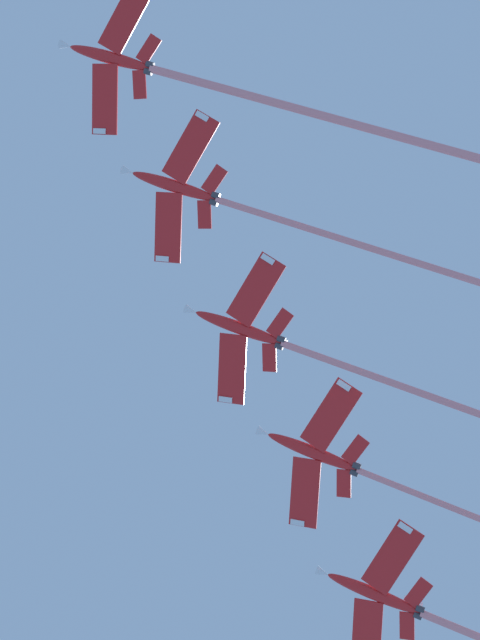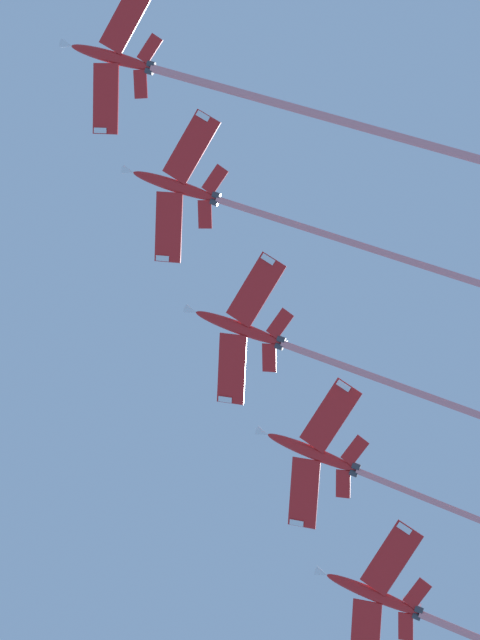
{
  "view_description": "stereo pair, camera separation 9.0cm",
  "coord_description": "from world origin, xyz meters",
  "px_view_note": "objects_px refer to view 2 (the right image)",
  "views": [
    {
      "loc": [
        1.85,
        13.37,
        1.85
      ],
      "look_at": [
        -8.59,
        31.14,
        111.11
      ],
      "focal_mm": 49.45,
      "sensor_mm": 36.0,
      "label": 1
    },
    {
      "loc": [
        1.77,
        13.32,
        1.85
      ],
      "look_at": [
        -8.59,
        31.14,
        111.11
      ],
      "focal_mm": 49.45,
      "sensor_mm": 36.0,
      "label": 2
    }
  ],
  "objects_px": {
    "jet_lead": "(210,85)",
    "jet_fifth": "(471,635)",
    "jet_fourth": "(393,485)",
    "jet_third": "(320,357)",
    "jet_second": "(258,212)"
  },
  "relations": [
    {
      "from": "jet_fifth",
      "to": "jet_third",
      "type": "bearing_deg",
      "value": -88.86
    },
    {
      "from": "jet_third",
      "to": "jet_fifth",
      "type": "distance_m",
      "value": 37.66
    },
    {
      "from": "jet_third",
      "to": "jet_fifth",
      "type": "bearing_deg",
      "value": 91.14
    },
    {
      "from": "jet_lead",
      "to": "jet_second",
      "type": "relative_size",
      "value": 0.99
    },
    {
      "from": "jet_lead",
      "to": "jet_fourth",
      "type": "relative_size",
      "value": 0.97
    },
    {
      "from": "jet_third",
      "to": "jet_fourth",
      "type": "height_order",
      "value": "jet_third"
    },
    {
      "from": "jet_third",
      "to": "jet_fourth",
      "type": "distance_m",
      "value": 17.92
    },
    {
      "from": "jet_lead",
      "to": "jet_fifth",
      "type": "height_order",
      "value": "jet_lead"
    },
    {
      "from": "jet_second",
      "to": "jet_fifth",
      "type": "relative_size",
      "value": 1.04
    },
    {
      "from": "jet_lead",
      "to": "jet_fifth",
      "type": "distance_m",
      "value": 74.23
    },
    {
      "from": "jet_lead",
      "to": "jet_second",
      "type": "xyz_separation_m",
      "value": [
        -2.77,
        16.55,
        -3.27
      ]
    },
    {
      "from": "jet_third",
      "to": "jet_fifth",
      "type": "xyz_separation_m",
      "value": [
        -0.73,
        36.58,
        -8.9
      ]
    },
    {
      "from": "jet_lead",
      "to": "jet_fourth",
      "type": "xyz_separation_m",
      "value": [
        -4.89,
        52.96,
        -11.92
      ]
    },
    {
      "from": "jet_fourth",
      "to": "jet_third",
      "type": "bearing_deg",
      "value": -90.1
    },
    {
      "from": "jet_fourth",
      "to": "jet_fifth",
      "type": "distance_m",
      "value": 19.77
    }
  ]
}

